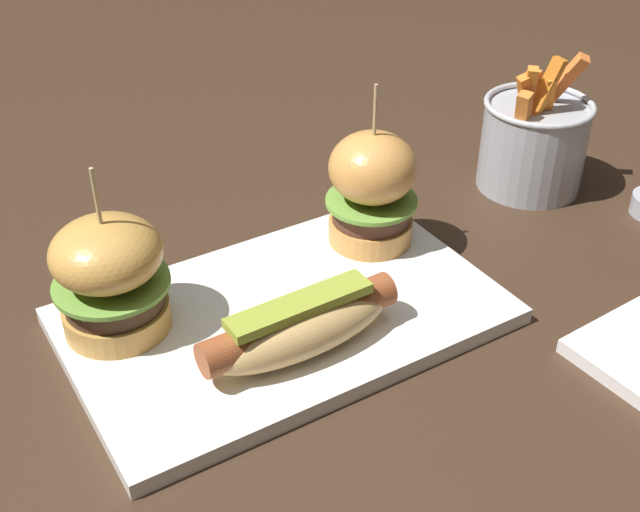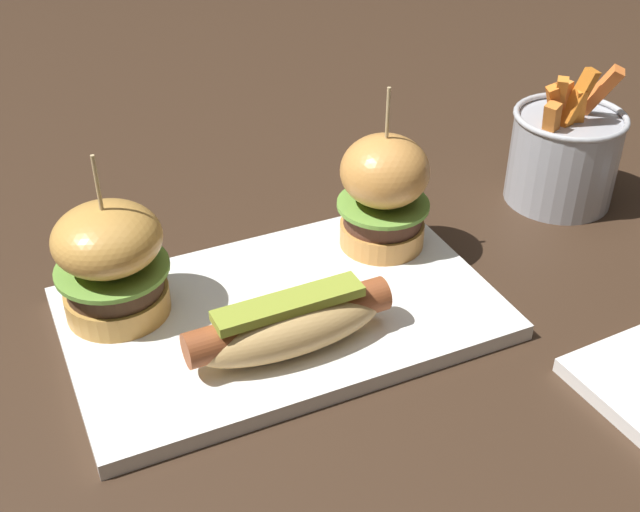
# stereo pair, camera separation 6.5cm
# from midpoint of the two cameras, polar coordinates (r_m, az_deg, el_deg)

# --- Properties ---
(ground_plane) EXTENTS (3.00, 3.00, 0.00)m
(ground_plane) POSITION_cam_midpoint_polar(r_m,az_deg,el_deg) (0.67, 0.10, -4.61)
(ground_plane) COLOR #382619
(platter_main) EXTENTS (0.34, 0.21, 0.01)m
(platter_main) POSITION_cam_midpoint_polar(r_m,az_deg,el_deg) (0.66, 0.10, -4.14)
(platter_main) COLOR white
(platter_main) RESTS_ON ground
(hot_dog) EXTENTS (0.16, 0.05, 0.05)m
(hot_dog) POSITION_cam_midpoint_polar(r_m,az_deg,el_deg) (0.61, 0.90, -4.92)
(hot_dog) COLOR tan
(hot_dog) RESTS_ON platter_main
(slider_left) EXTENTS (0.09, 0.09, 0.14)m
(slider_left) POSITION_cam_midpoint_polar(r_m,az_deg,el_deg) (0.64, -11.71, -0.46)
(slider_left) COLOR gold
(slider_left) RESTS_ON platter_main
(slider_right) EXTENTS (0.08, 0.08, 0.15)m
(slider_right) POSITION_cam_midpoint_polar(r_m,az_deg,el_deg) (0.71, 7.12, 4.44)
(slider_right) COLOR #D69248
(slider_right) RESTS_ON platter_main
(fries_bucket) EXTENTS (0.11, 0.11, 0.15)m
(fries_bucket) POSITION_cam_midpoint_polar(r_m,az_deg,el_deg) (0.85, 18.87, 6.70)
(fries_bucket) COLOR #A8AAB2
(fries_bucket) RESTS_ON ground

